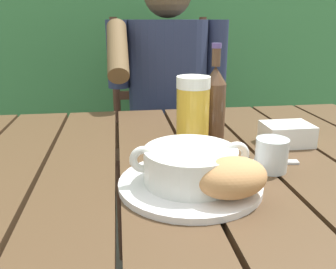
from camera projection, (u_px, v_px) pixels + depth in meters
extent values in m
cube|color=#4C3521|center=(7.00, 172.00, 0.76)|extent=(0.15, 0.86, 0.04)
cube|color=#4C3521|center=(82.00, 168.00, 0.78)|extent=(0.15, 0.86, 0.04)
cube|color=#4C3521|center=(153.00, 164.00, 0.80)|extent=(0.15, 0.86, 0.04)
cube|color=#4C3521|center=(220.00, 161.00, 0.82)|extent=(0.15, 0.86, 0.04)
cube|color=#4C3521|center=(285.00, 157.00, 0.84)|extent=(0.15, 0.86, 0.04)
cube|color=#4C3521|center=(141.00, 134.00, 1.19)|extent=(1.36, 0.03, 0.08)
cube|color=#4C3521|center=(315.00, 202.00, 1.37)|extent=(0.06, 0.06, 0.68)
cube|color=#3B7941|center=(128.00, 27.00, 2.14)|extent=(3.13, 0.60, 1.94)
cylinder|color=#4D2F21|center=(218.00, 206.00, 1.57)|extent=(0.04, 0.04, 0.46)
cylinder|color=#4D2F21|center=(121.00, 213.00, 1.51)|extent=(0.04, 0.04, 0.46)
cylinder|color=#4D2F21|center=(199.00, 170.00, 1.94)|extent=(0.04, 0.04, 0.46)
cylinder|color=#4D2F21|center=(120.00, 174.00, 1.89)|extent=(0.04, 0.04, 0.46)
cube|color=#4D2F21|center=(165.00, 143.00, 1.65)|extent=(0.46, 0.44, 0.02)
cylinder|color=#4D2F21|center=(201.00, 76.00, 1.78)|extent=(0.04, 0.04, 0.57)
cylinder|color=#4D2F21|center=(116.00, 78.00, 1.73)|extent=(0.04, 0.04, 0.57)
cube|color=#4D2F21|center=(159.00, 94.00, 1.78)|extent=(0.43, 0.02, 0.04)
cube|color=#4D2F21|center=(159.00, 66.00, 1.74)|extent=(0.43, 0.02, 0.04)
cube|color=#4D2F21|center=(159.00, 36.00, 1.69)|extent=(0.43, 0.02, 0.04)
cylinder|color=#2B3352|center=(195.00, 221.00, 1.46)|extent=(0.11, 0.11, 0.45)
cylinder|color=#2B3352|center=(191.00, 148.00, 1.46)|extent=(0.13, 0.40, 0.13)
cylinder|color=#2B3352|center=(154.00, 224.00, 1.43)|extent=(0.11, 0.11, 0.45)
cylinder|color=#2B3352|center=(150.00, 150.00, 1.44)|extent=(0.13, 0.40, 0.13)
cylinder|color=#2B3352|center=(168.00, 83.00, 1.47)|extent=(0.32, 0.32, 0.50)
cylinder|color=#2B3352|center=(217.00, 53.00, 1.44)|extent=(0.08, 0.08, 0.26)
cylinder|color=#2B3352|center=(118.00, 54.00, 1.38)|extent=(0.08, 0.08, 0.26)
cylinder|color=brown|center=(117.00, 50.00, 1.22)|extent=(0.07, 0.25, 0.21)
cylinder|color=white|center=(190.00, 184.00, 0.65)|extent=(0.26, 0.26, 0.01)
cylinder|color=white|center=(190.00, 165.00, 0.64)|extent=(0.17, 0.17, 0.06)
cylinder|color=#984A1E|center=(190.00, 158.00, 0.64)|extent=(0.15, 0.15, 0.01)
torus|color=white|center=(143.00, 159.00, 0.63)|extent=(0.05, 0.01, 0.05)
torus|color=white|center=(236.00, 155.00, 0.65)|extent=(0.05, 0.01, 0.05)
ellipsoid|color=tan|center=(232.00, 177.00, 0.59)|extent=(0.14, 0.12, 0.07)
cylinder|color=gold|center=(193.00, 118.00, 0.84)|extent=(0.08, 0.08, 0.14)
cylinder|color=white|center=(193.00, 82.00, 0.82)|extent=(0.08, 0.08, 0.03)
cylinder|color=#533624|center=(214.00, 112.00, 0.89)|extent=(0.06, 0.06, 0.14)
cone|color=#533624|center=(215.00, 75.00, 0.87)|extent=(0.06, 0.06, 0.04)
cylinder|color=#533624|center=(216.00, 57.00, 0.85)|extent=(0.02, 0.02, 0.04)
cylinder|color=#594382|center=(217.00, 46.00, 0.84)|extent=(0.02, 0.02, 0.01)
cylinder|color=silver|center=(271.00, 155.00, 0.72)|extent=(0.07, 0.07, 0.07)
cube|color=white|center=(287.00, 134.00, 0.87)|extent=(0.12, 0.09, 0.05)
cube|color=#D85132|center=(295.00, 140.00, 0.83)|extent=(0.08, 0.00, 0.03)
cube|color=silver|center=(267.00, 162.00, 0.76)|extent=(0.13, 0.04, 0.00)
cube|color=black|center=(234.00, 161.00, 0.76)|extent=(0.07, 0.03, 0.01)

